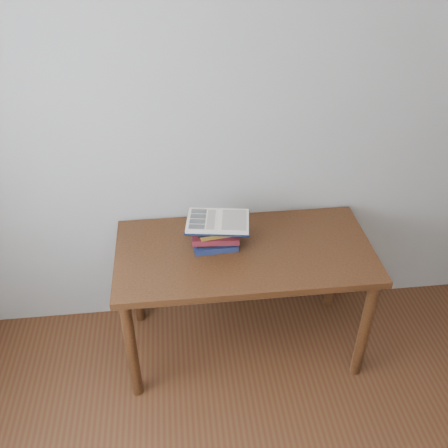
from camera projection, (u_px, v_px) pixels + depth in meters
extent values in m
cube|color=#AAA6A1|center=(237.00, 123.00, 2.64)|extent=(3.50, 0.04, 2.60)
cube|color=#4F3013|center=(244.00, 252.00, 2.68)|extent=(1.38, 0.69, 0.04)
cylinder|color=#4F3013|center=(132.00, 350.00, 2.60)|extent=(0.06, 0.06, 0.70)
cylinder|color=#4F3013|center=(364.00, 330.00, 2.72)|extent=(0.06, 0.06, 0.70)
cylinder|color=#4F3013|center=(135.00, 278.00, 3.06)|extent=(0.06, 0.06, 0.70)
cylinder|color=#4F3013|center=(334.00, 263.00, 3.18)|extent=(0.06, 0.06, 0.70)
cube|color=#161844|center=(215.00, 243.00, 2.69)|extent=(0.24, 0.17, 0.03)
cube|color=black|center=(214.00, 236.00, 2.69)|extent=(0.22, 0.16, 0.03)
cube|color=maroon|center=(216.00, 234.00, 2.65)|extent=(0.26, 0.18, 0.03)
cube|color=#AF8A27|center=(218.00, 228.00, 2.63)|extent=(0.23, 0.17, 0.03)
cube|color=black|center=(218.00, 224.00, 2.62)|extent=(0.26, 0.19, 0.03)
cube|color=black|center=(218.00, 223.00, 2.59)|extent=(0.36, 0.28, 0.01)
cube|color=beige|center=(202.00, 220.00, 2.59)|extent=(0.19, 0.24, 0.01)
cube|color=beige|center=(234.00, 221.00, 2.58)|extent=(0.19, 0.24, 0.01)
cylinder|color=beige|center=(218.00, 221.00, 2.59)|extent=(0.04, 0.22, 0.01)
cube|color=black|center=(199.00, 211.00, 2.64)|extent=(0.09, 0.05, 0.00)
cube|color=black|center=(198.00, 216.00, 2.60)|extent=(0.09, 0.05, 0.00)
cube|color=black|center=(197.00, 221.00, 2.57)|extent=(0.09, 0.05, 0.00)
cube|color=black|center=(197.00, 227.00, 2.53)|extent=(0.09, 0.05, 0.00)
cube|color=#BAB1A1|center=(211.00, 219.00, 2.58)|extent=(0.07, 0.18, 0.00)
cube|color=#BAB1A1|center=(234.00, 220.00, 2.58)|extent=(0.15, 0.20, 0.00)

